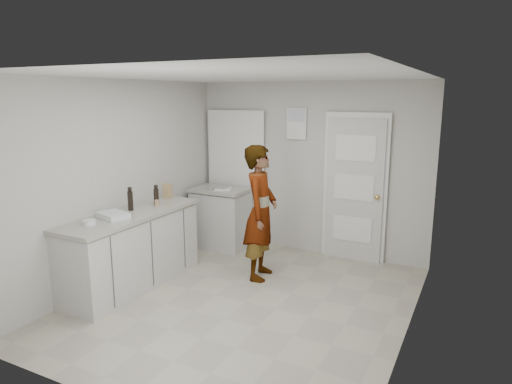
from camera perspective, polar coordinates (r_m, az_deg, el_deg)
The scene contains 12 objects.
ground at distance 5.34m, azimuth -1.38°, elevation -13.57°, with size 4.00×4.00×0.00m, color #AEA892.
room_shell at distance 6.78m, azimuth 5.09°, elevation 1.08°, with size 4.00×4.00×4.00m.
main_counter at distance 5.81m, azimuth -15.17°, elevation -7.27°, with size 0.64×1.96×0.93m.
side_counter at distance 7.04m, azimuth -4.40°, elevation -3.49°, with size 0.84×0.61×0.93m.
person at distance 5.75m, azimuth 0.57°, elevation -2.59°, with size 0.62×0.41×1.71m, color silver.
cake_mix_box at distance 6.35m, azimuth -11.03°, elevation 0.14°, with size 0.12×0.05×0.20m, color #9C7E4E.
spice_jar at distance 5.91m, azimuth -12.30°, elevation -1.36°, with size 0.05×0.05×0.08m, color tan.
oil_cruet_a at distance 6.01m, azimuth -12.38°, elevation -0.34°, with size 0.06×0.06×0.26m.
oil_cruet_b at distance 5.76m, azimuth -15.44°, elevation -0.85°, with size 0.07×0.07×0.30m.
baking_dish at distance 5.49m, azimuth -17.42°, elevation -2.81°, with size 0.41×0.34×0.06m.
egg_bowl at distance 5.28m, azimuth -20.13°, elevation -3.60°, with size 0.14×0.14×0.05m.
papers at distance 6.87m, azimuth -4.12°, elevation 0.43°, with size 0.24×0.31×0.01m, color white.
Camera 1 is at (2.29, -4.24, 2.30)m, focal length 32.00 mm.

